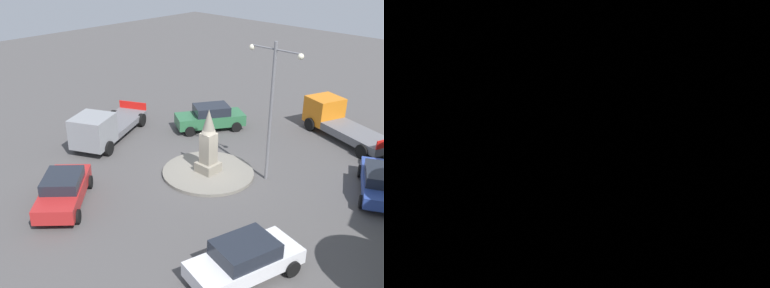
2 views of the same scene
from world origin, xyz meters
TOP-DOWN VIEW (x-y plane):
  - ground_plane at (0.00, 0.00)m, footprint 80.00×80.00m
  - traffic_island at (0.00, 0.00)m, footprint 4.78×4.78m
  - monument at (0.00, 0.00)m, footprint 1.04×1.04m
  - streetlamp at (2.46, 1.69)m, footprint 2.93×0.28m
  - car_white_waiting at (6.26, -4.83)m, footprint 2.83×4.59m
  - car_red_parked_right at (-2.69, -6.84)m, footprint 4.36×4.27m
  - car_blue_passing at (7.27, 4.22)m, footprint 3.50×4.70m
  - car_green_approaching at (-4.04, 4.55)m, footprint 3.68×4.57m
  - truck_grey_far_side at (-6.96, -1.69)m, footprint 4.62×6.57m
  - truck_orange_parked_left at (2.31, 9.31)m, footprint 6.50×3.93m

SIDE VIEW (x-z plane):
  - ground_plane at x=0.00m, z-range 0.00..0.00m
  - traffic_island at x=0.00m, z-range 0.00..0.16m
  - car_blue_passing at x=7.27m, z-range 0.03..1.43m
  - car_red_parked_right at x=-2.69m, z-range 0.03..1.51m
  - car_white_waiting at x=6.26m, z-range 0.03..1.52m
  - car_green_approaching at x=-4.04m, z-range 0.02..1.61m
  - truck_orange_parked_left at x=2.31m, z-range -0.08..2.01m
  - truck_grey_far_side at x=-6.96m, z-range -0.03..2.11m
  - monument at x=0.00m, z-range 0.00..3.42m
  - streetlamp at x=2.46m, z-range 0.78..7.80m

